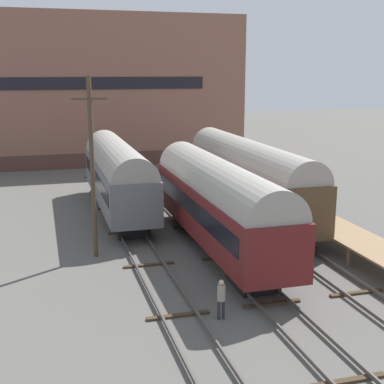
{
  "coord_description": "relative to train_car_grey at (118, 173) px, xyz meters",
  "views": [
    {
      "loc": [
        -9.01,
        -22.34,
        9.73
      ],
      "look_at": [
        0.0,
        9.42,
        2.2
      ],
      "focal_mm": 50.0,
      "sensor_mm": 36.0,
      "label": 1
    }
  ],
  "objects": [
    {
      "name": "train_car_maroon",
      "position": [
        4.1,
        -9.36,
        0.02
      ],
      "size": [
        3.12,
        15.97,
        5.09
      ],
      "color": "black",
      "rests_on": "ground"
    },
    {
      "name": "person_worker",
      "position": [
        1.6,
        -17.36,
        -1.84
      ],
      "size": [
        0.32,
        0.32,
        1.67
      ],
      "color": "#282833",
      "rests_on": "ground"
    },
    {
      "name": "ground_plane",
      "position": [
        4.1,
        -13.69,
        -2.85
      ],
      "size": [
        200.0,
        200.0,
        0.0
      ],
      "primitive_type": "plane",
      "color": "#56544F"
    },
    {
      "name": "train_car_grey",
      "position": [
        0.0,
        0.0,
        0.0
      ],
      "size": [
        3.02,
        15.3,
        5.04
      ],
      "color": "black",
      "rests_on": "ground"
    },
    {
      "name": "train_car_brown",
      "position": [
        8.21,
        -3.45,
        0.16
      ],
      "size": [
        2.88,
        17.58,
        5.25
      ],
      "color": "black",
      "rests_on": "ground"
    },
    {
      "name": "track_middle",
      "position": [
        4.1,
        -13.69,
        -2.7
      ],
      "size": [
        2.6,
        60.0,
        0.26
      ],
      "color": "#4C4742",
      "rests_on": "ground"
    },
    {
      "name": "warehouse_building",
      "position": [
        0.47,
        25.12,
        4.87
      ],
      "size": [
        31.98,
        13.51,
        15.44
      ],
      "color": "#4F342A",
      "rests_on": "ground"
    },
    {
      "name": "utility_pole",
      "position": [
        -2.45,
        -8.48,
        2.06
      ],
      "size": [
        1.8,
        0.24,
        9.49
      ],
      "color": "#473828",
      "rests_on": "ground"
    },
    {
      "name": "track_left",
      "position": [
        -0.0,
        -13.69,
        -2.7
      ],
      "size": [
        2.6,
        60.0,
        0.26
      ],
      "color": "#4C4742",
      "rests_on": "ground"
    },
    {
      "name": "station_platform",
      "position": [
        10.8,
        -13.58,
        -1.82
      ],
      "size": [
        2.55,
        12.0,
        1.12
      ],
      "color": "#8C704C",
      "rests_on": "ground"
    },
    {
      "name": "track_right",
      "position": [
        8.21,
        -13.69,
        -2.7
      ],
      "size": [
        2.6,
        60.0,
        0.26
      ],
      "color": "#4C4742",
      "rests_on": "ground"
    }
  ]
}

